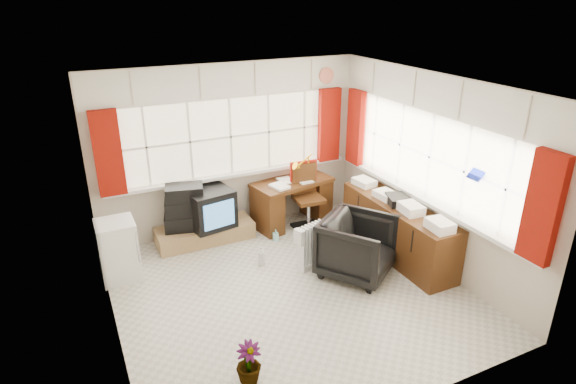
% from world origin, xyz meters
% --- Properties ---
extents(ground, '(4.00, 4.00, 0.00)m').
position_xyz_m(ground, '(0.00, 0.00, 0.00)').
color(ground, beige).
rests_on(ground, ground).
extents(room_walls, '(4.00, 4.00, 4.00)m').
position_xyz_m(room_walls, '(0.00, 0.00, 1.50)').
color(room_walls, beige).
rests_on(room_walls, ground).
extents(window_back, '(3.70, 0.12, 3.60)m').
position_xyz_m(window_back, '(0.00, 1.94, 0.95)').
color(window_back, '#F9ECC5').
rests_on(window_back, room_walls).
extents(window_right, '(0.12, 3.70, 3.60)m').
position_xyz_m(window_right, '(1.94, 0.00, 0.95)').
color(window_right, '#F9ECC5').
rests_on(window_right, room_walls).
extents(curtains, '(3.83, 3.83, 1.15)m').
position_xyz_m(curtains, '(0.92, 0.93, 1.46)').
color(curtains, '#8D0A07').
rests_on(curtains, room_walls).
extents(overhead_cabinets, '(3.98, 3.98, 0.48)m').
position_xyz_m(overhead_cabinets, '(0.98, 0.98, 2.25)').
color(overhead_cabinets, white).
rests_on(overhead_cabinets, room_walls).
extents(desk, '(1.32, 0.83, 0.74)m').
position_xyz_m(desk, '(0.87, 1.71, 0.39)').
color(desk, '#472B10').
rests_on(desk, ground).
extents(desk_lamp, '(0.16, 0.13, 0.45)m').
position_xyz_m(desk_lamp, '(1.07, 1.57, 1.02)').
color(desk_lamp, orange).
rests_on(desk_lamp, desk).
extents(task_chair, '(0.46, 0.48, 1.04)m').
position_xyz_m(task_chair, '(1.00, 1.51, 0.55)').
color(task_chair, black).
rests_on(task_chair, ground).
extents(office_chair, '(1.18, 1.19, 0.79)m').
position_xyz_m(office_chair, '(0.96, 0.01, 0.39)').
color(office_chair, black).
rests_on(office_chair, ground).
extents(radiator, '(0.44, 0.27, 0.61)m').
position_xyz_m(radiator, '(0.52, 0.43, 0.25)').
color(radiator, white).
rests_on(radiator, ground).
extents(credenza, '(0.50, 2.00, 0.85)m').
position_xyz_m(credenza, '(1.73, 0.20, 0.39)').
color(credenza, '#472B10').
rests_on(credenza, ground).
extents(file_tray, '(0.36, 0.41, 0.11)m').
position_xyz_m(file_tray, '(1.72, 0.24, 0.81)').
color(file_tray, black).
rests_on(file_tray, credenza).
extents(tv_bench, '(1.40, 0.50, 0.25)m').
position_xyz_m(tv_bench, '(-0.55, 1.72, 0.12)').
color(tv_bench, '#A08050').
rests_on(tv_bench, ground).
extents(crt_tv, '(0.69, 0.66, 0.55)m').
position_xyz_m(crt_tv, '(-0.46, 1.68, 0.53)').
color(crt_tv, black).
rests_on(crt_tv, tv_bench).
extents(hifi_stack, '(0.69, 0.53, 0.65)m').
position_xyz_m(hifi_stack, '(-0.79, 1.77, 0.55)').
color(hifi_stack, black).
rests_on(hifi_stack, tv_bench).
extents(mini_fridge, '(0.46, 0.47, 0.79)m').
position_xyz_m(mini_fridge, '(-1.80, 1.24, 0.39)').
color(mini_fridge, white).
rests_on(mini_fridge, ground).
extents(spray_bottle_a, '(0.13, 0.13, 0.27)m').
position_xyz_m(spray_bottle_a, '(-0.07, 0.74, 0.13)').
color(spray_bottle_a, silver).
rests_on(spray_bottle_a, ground).
extents(spray_bottle_b, '(0.09, 0.09, 0.17)m').
position_xyz_m(spray_bottle_b, '(0.39, 1.28, 0.09)').
color(spray_bottle_b, '#91D8D4').
rests_on(spray_bottle_b, ground).
extents(flower_vase, '(0.26, 0.26, 0.42)m').
position_xyz_m(flower_vase, '(-0.98, -1.14, 0.21)').
color(flower_vase, black).
rests_on(flower_vase, ground).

